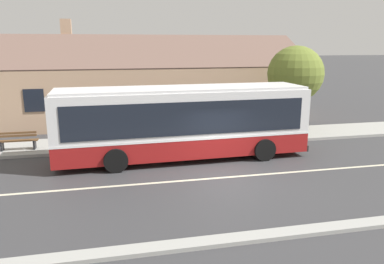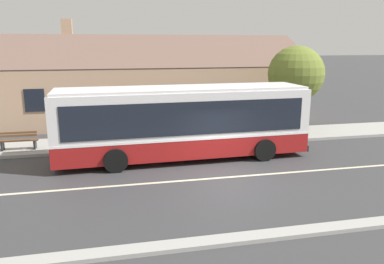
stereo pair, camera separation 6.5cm
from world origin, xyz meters
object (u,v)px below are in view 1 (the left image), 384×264
Objects in this scene: bus_stop_sign at (276,111)px; street_tree_primary at (295,74)px; bench_by_building at (18,141)px; transit_bus at (183,121)px.

street_tree_primary is at bearing 41.50° from bus_stop_sign.
bench_by_building is 13.14m from bus_stop_sign.
street_tree_primary is at bearing 27.08° from transit_bus.
transit_bus is 8.11m from bench_by_building.
street_tree_primary is 2.11× the size of bus_stop_sign.
transit_bus reaches higher than bus_stop_sign.
street_tree_primary is (15.00, 1.23, 2.86)m from bench_by_building.
transit_bus is 6.20× the size of bench_by_building.
bus_stop_sign is (13.09, -0.46, 1.06)m from bench_by_building.
bus_stop_sign is at bearing 20.87° from transit_bus.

